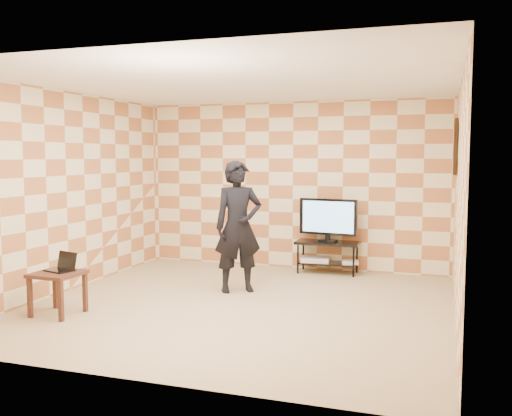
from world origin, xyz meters
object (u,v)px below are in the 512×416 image
(tv, at_px, (328,218))
(side_table, at_px, (58,280))
(tv_stand, at_px, (328,250))
(person, at_px, (238,227))

(tv, xyz_separation_m, side_table, (-2.50, -3.29, -0.46))
(tv_stand, bearing_deg, tv, -82.23)
(tv, distance_m, side_table, 4.16)
(tv, bearing_deg, side_table, -127.19)
(tv_stand, bearing_deg, person, -120.26)
(tv_stand, height_order, person, person)
(person, bearing_deg, tv, 25.72)
(side_table, bearing_deg, tv_stand, 52.84)
(tv_stand, distance_m, tv, 0.51)
(person, bearing_deg, side_table, -166.44)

